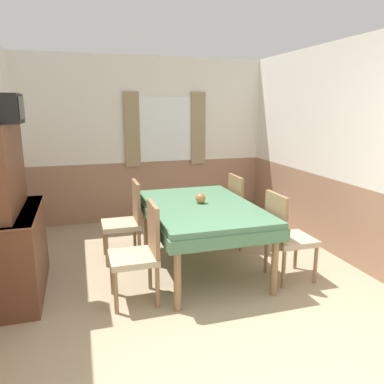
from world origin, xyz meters
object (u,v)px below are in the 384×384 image
(sideboard, at_px, (13,226))
(chair_left_far, at_px, (126,218))
(dining_table, at_px, (201,213))
(vase, at_px, (201,198))
(chair_right_near, at_px, (286,234))
(chair_left_near, at_px, (141,250))
(chair_right_far, at_px, (244,208))
(tv, at_px, (4,109))

(sideboard, bearing_deg, chair_left_far, 26.45)
(dining_table, bearing_deg, vase, 77.03)
(dining_table, xyz_separation_m, chair_right_near, (0.78, -0.53, -0.15))
(chair_right_near, distance_m, vase, 1.01)
(chair_left_near, relative_size, chair_right_far, 1.00)
(chair_left_far, height_order, vase, chair_left_far)
(tv, xyz_separation_m, vase, (1.90, 0.18, -1.00))
(chair_right_far, bearing_deg, chair_left_far, -90.00)
(chair_left_far, xyz_separation_m, vase, (0.79, -0.48, 0.31))
(chair_left_far, xyz_separation_m, chair_right_far, (1.55, 0.00, 0.00))
(dining_table, relative_size, chair_left_far, 1.91)
(chair_right_near, bearing_deg, chair_left_far, -124.31)
(chair_left_near, distance_m, chair_right_far, 1.88)
(chair_left_far, bearing_deg, chair_left_near, -180.00)
(dining_table, relative_size, chair_right_near, 1.91)
(dining_table, height_order, vase, vase)
(chair_left_near, relative_size, chair_left_far, 1.00)
(dining_table, height_order, sideboard, sideboard)
(chair_left_far, distance_m, chair_right_far, 1.55)
(chair_right_far, height_order, vase, chair_right_far)
(chair_left_near, relative_size, vase, 8.33)
(dining_table, height_order, chair_right_far, chair_right_far)
(vase, bearing_deg, sideboard, -177.20)
(tv, bearing_deg, chair_left_far, 30.81)
(chair_right_near, bearing_deg, chair_right_far, -180.00)
(chair_left_near, bearing_deg, sideboard, 67.27)
(chair_right_near, bearing_deg, chair_left_near, -90.00)
(sideboard, bearing_deg, dining_table, 1.34)
(chair_left_far, xyz_separation_m, sideboard, (-1.16, -0.57, 0.19))
(tv, relative_size, vase, 3.57)
(chair_left_near, xyz_separation_m, tv, (-1.11, 0.40, 1.31))
(chair_left_near, bearing_deg, chair_right_far, -55.69)
(dining_table, distance_m, vase, 0.17)
(sideboard, bearing_deg, chair_right_near, -10.14)
(chair_right_near, distance_m, chair_right_far, 1.06)
(dining_table, relative_size, chair_left_near, 1.91)
(chair_left_far, distance_m, sideboard, 1.31)
(chair_right_near, distance_m, chair_left_far, 1.88)
(chair_left_near, distance_m, chair_left_far, 1.06)
(dining_table, relative_size, chair_right_far, 1.91)
(chair_left_near, distance_m, tv, 1.76)
(chair_left_far, xyz_separation_m, tv, (-1.11, -0.66, 1.31))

